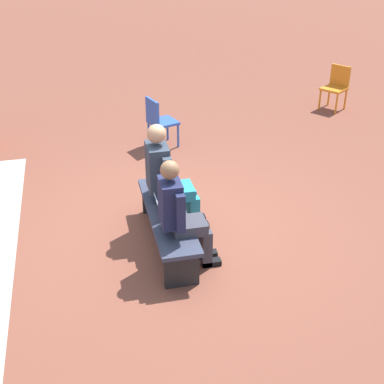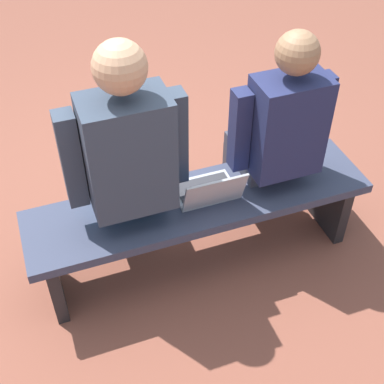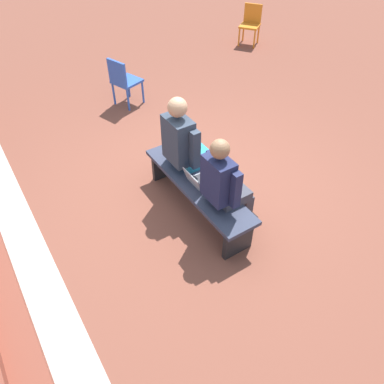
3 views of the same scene
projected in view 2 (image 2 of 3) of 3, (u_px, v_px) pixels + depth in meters
name	position (u px, v px, depth m)	size (l,w,h in m)	color
ground_plane	(129.00, 240.00, 3.14)	(60.00, 60.00, 0.00)	brown
bench	(199.00, 211.00, 2.81)	(1.80, 0.44, 0.45)	#33384C
person_student	(275.00, 134.00, 2.73)	(0.52, 0.66, 1.31)	#383842
person_adult	(125.00, 161.00, 2.51)	(0.58, 0.73, 1.40)	teal
laptop	(208.00, 191.00, 2.72)	(0.32, 0.29, 0.21)	#9EA0A5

